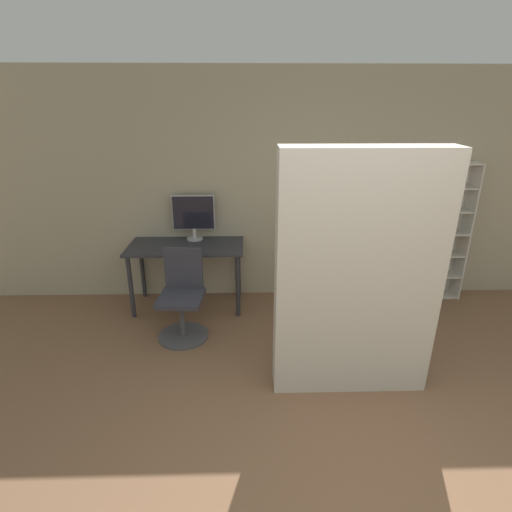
# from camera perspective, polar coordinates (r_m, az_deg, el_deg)

# --- Properties ---
(wall_back) EXTENTS (8.00, 0.06, 2.70)m
(wall_back) POSITION_cam_1_polar(r_m,az_deg,el_deg) (4.84, 6.47, 9.53)
(wall_back) COLOR tan
(wall_back) RESTS_ON ground
(desk) EXTENTS (1.32, 0.65, 0.77)m
(desk) POSITION_cam_1_polar(r_m,az_deg,el_deg) (4.69, -9.94, 0.35)
(desk) COLOR #2D2D33
(desk) RESTS_ON ground
(monitor) EXTENTS (0.50, 0.19, 0.54)m
(monitor) POSITION_cam_1_polar(r_m,az_deg,el_deg) (4.76, -8.92, 5.82)
(monitor) COLOR #B7B7BC
(monitor) RESTS_ON desk
(office_chair) EXTENTS (0.52, 0.52, 0.93)m
(office_chair) POSITION_cam_1_polar(r_m,az_deg,el_deg) (4.21, -10.46, -6.56)
(office_chair) COLOR #4C4C51
(office_chair) RESTS_ON ground
(bookshelf) EXTENTS (0.65, 0.26, 1.67)m
(bookshelf) POSITION_cam_1_polar(r_m,az_deg,el_deg) (5.31, 23.92, 2.94)
(bookshelf) COLOR beige
(bookshelf) RESTS_ON ground
(mattress_near) EXTENTS (1.28, 0.30, 2.02)m
(mattress_near) POSITION_cam_1_polar(r_m,az_deg,el_deg) (3.22, 14.36, -3.12)
(mattress_near) COLOR beige
(mattress_near) RESTS_ON ground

